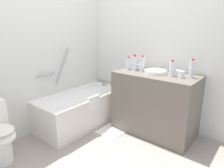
% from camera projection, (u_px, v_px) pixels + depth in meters
% --- Properties ---
extents(ground_plane, '(3.68, 3.68, 0.00)m').
position_uv_depth(ground_plane, '(97.00, 160.00, 2.38)').
color(ground_plane, '#9E9389').
extents(wall_back_tiled, '(3.08, 0.10, 2.41)m').
position_uv_depth(wall_back_tiled, '(31.00, 51.00, 2.79)').
color(wall_back_tiled, silver).
rests_on(wall_back_tiled, ground_plane).
extents(wall_right_mirror, '(0.10, 2.77, 2.41)m').
position_uv_depth(wall_right_mirror, '(157.00, 48.00, 3.08)').
color(wall_right_mirror, silver).
rests_on(wall_right_mirror, ground_plane).
extents(bathtub, '(1.45, 0.68, 1.20)m').
position_uv_depth(bathtub, '(82.00, 107.00, 3.22)').
color(bathtub, silver).
rests_on(bathtub, ground_plane).
extents(vanity_counter, '(0.61, 1.15, 0.90)m').
position_uv_depth(vanity_counter, '(155.00, 104.00, 2.91)').
color(vanity_counter, '#6B6056').
rests_on(vanity_counter, ground_plane).
extents(sink_basin, '(0.30, 0.30, 0.05)m').
position_uv_depth(sink_basin, '(156.00, 72.00, 2.79)').
color(sink_basin, white).
rests_on(sink_basin, vanity_counter).
extents(sink_faucet, '(0.10, 0.15, 0.08)m').
position_uv_depth(sink_faucet, '(161.00, 69.00, 2.92)').
color(sink_faucet, '#A1A1A6').
rests_on(sink_faucet, vanity_counter).
extents(water_bottle_0, '(0.07, 0.07, 0.20)m').
position_uv_depth(water_bottle_0, '(128.00, 63.00, 3.05)').
color(water_bottle_0, silver).
rests_on(water_bottle_0, vanity_counter).
extents(water_bottle_1, '(0.06, 0.06, 0.25)m').
position_uv_depth(water_bottle_1, '(192.00, 69.00, 2.53)').
color(water_bottle_1, silver).
rests_on(water_bottle_1, vanity_counter).
extents(water_bottle_2, '(0.06, 0.06, 0.23)m').
position_uv_depth(water_bottle_2, '(134.00, 62.00, 3.04)').
color(water_bottle_2, silver).
rests_on(water_bottle_2, vanity_counter).
extents(water_bottle_3, '(0.06, 0.06, 0.22)m').
position_uv_depth(water_bottle_3, '(172.00, 69.00, 2.61)').
color(water_bottle_3, silver).
rests_on(water_bottle_3, vanity_counter).
extents(water_bottle_4, '(0.06, 0.06, 0.23)m').
position_uv_depth(water_bottle_4, '(135.00, 63.00, 2.96)').
color(water_bottle_4, silver).
rests_on(water_bottle_4, vanity_counter).
extents(water_bottle_5, '(0.06, 0.06, 0.24)m').
position_uv_depth(water_bottle_5, '(142.00, 64.00, 2.89)').
color(water_bottle_5, silver).
rests_on(water_bottle_5, vanity_counter).
extents(drinking_glass_0, '(0.07, 0.07, 0.08)m').
position_uv_depth(drinking_glass_0, '(172.00, 72.00, 2.72)').
color(drinking_glass_0, white).
rests_on(drinking_glass_0, vanity_counter).
extents(drinking_glass_1, '(0.07, 0.07, 0.09)m').
position_uv_depth(drinking_glass_1, '(140.00, 67.00, 3.01)').
color(drinking_glass_1, white).
rests_on(drinking_glass_1, vanity_counter).
extents(drinking_glass_2, '(0.08, 0.08, 0.08)m').
position_uv_depth(drinking_glass_2, '(178.00, 73.00, 2.64)').
color(drinking_glass_2, white).
rests_on(drinking_glass_2, vanity_counter).
extents(drinking_glass_3, '(0.08, 0.08, 0.09)m').
position_uv_depth(drinking_glass_3, '(182.00, 75.00, 2.54)').
color(drinking_glass_3, white).
rests_on(drinking_glass_3, vanity_counter).
extents(bath_mat, '(0.58, 0.37, 0.01)m').
position_uv_depth(bath_mat, '(116.00, 128.00, 3.10)').
color(bath_mat, white).
rests_on(bath_mat, ground_plane).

